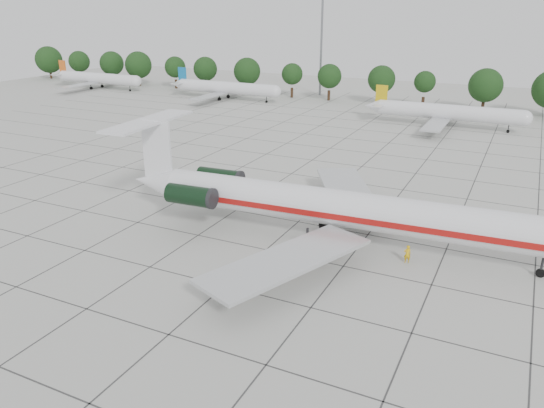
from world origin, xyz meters
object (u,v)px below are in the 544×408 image
(bg_airliner_b, at_px, (226,88))
(bg_airliner_c, at_px, (447,112))
(ground_crew, at_px, (407,254))
(bg_airliner_a, at_px, (98,78))
(floodlight_mast, at_px, (321,39))
(main_airliner, at_px, (324,205))

(bg_airliner_b, distance_m, bg_airliner_c, 56.31)
(ground_crew, distance_m, bg_airliner_c, 62.62)
(ground_crew, xyz_separation_m, bg_airliner_a, (-104.34, 71.24, 2.02))
(ground_crew, bearing_deg, floodlight_mast, -90.96)
(main_airliner, distance_m, ground_crew, 9.42)
(bg_airliner_c, bearing_deg, ground_crew, -84.25)
(floodlight_mast, bearing_deg, bg_airliner_a, -164.11)
(bg_airliner_b, distance_m, floodlight_mast, 27.91)
(bg_airliner_c, bearing_deg, bg_airliner_b, 170.65)
(main_airliner, relative_size, ground_crew, 26.38)
(bg_airliner_a, height_order, bg_airliner_c, same)
(ground_crew, height_order, bg_airliner_c, bg_airliner_c)
(ground_crew, relative_size, floodlight_mast, 0.07)
(ground_crew, distance_m, floodlight_mast, 99.50)
(main_airliner, relative_size, bg_airliner_c, 1.66)
(ground_crew, distance_m, bg_airliner_a, 126.35)
(floodlight_mast, bearing_deg, main_airliner, -68.65)
(ground_crew, bearing_deg, main_airliner, -34.06)
(main_airliner, bearing_deg, bg_airliner_b, 123.44)
(bg_airliner_b, xyz_separation_m, floodlight_mast, (18.75, 17.26, 11.37))
(main_airliner, xyz_separation_m, ground_crew, (8.86, -1.12, -2.99))
(bg_airliner_a, distance_m, bg_airliner_b, 42.49)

